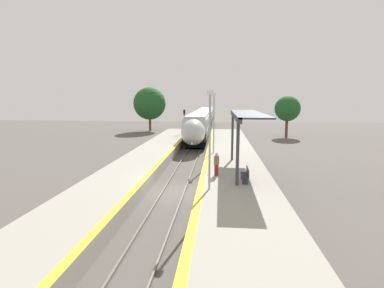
% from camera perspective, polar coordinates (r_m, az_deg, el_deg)
% --- Properties ---
extents(ground_plane, '(120.00, 120.00, 0.00)m').
position_cam_1_polar(ground_plane, '(20.09, -3.51, -9.20)').
color(ground_plane, '#56514C').
extents(rail_left, '(0.08, 90.00, 0.15)m').
position_cam_1_polar(rail_left, '(20.19, -5.55, -8.91)').
color(rail_left, slate).
rests_on(rail_left, ground_plane).
extents(rail_right, '(0.08, 90.00, 0.15)m').
position_cam_1_polar(rail_right, '(19.98, -1.44, -9.07)').
color(rail_right, slate).
rests_on(rail_right, ground_plane).
extents(train, '(2.90, 40.31, 4.00)m').
position_cam_1_polar(train, '(51.93, 1.99, 4.45)').
color(train, black).
rests_on(train, ground_plane).
extents(platform_right, '(4.82, 64.00, 0.96)m').
position_cam_1_polar(platform_right, '(19.77, 8.46, -8.15)').
color(platform_right, '#9E998E').
rests_on(platform_right, ground_plane).
extents(platform_left, '(4.11, 64.00, 0.96)m').
position_cam_1_polar(platform_left, '(20.84, -13.86, -7.42)').
color(platform_left, '#9E998E').
rests_on(platform_left, ground_plane).
extents(platform_bench, '(0.44, 1.60, 0.89)m').
position_cam_1_polar(platform_bench, '(19.24, 10.21, -5.73)').
color(platform_bench, '#2D333D').
rests_on(platform_bench, platform_right).
extents(person_waiting, '(0.36, 0.22, 1.59)m').
position_cam_1_polar(person_waiting, '(20.42, 4.69, -3.78)').
color(person_waiting, maroon).
rests_on(person_waiting, platform_right).
extents(railway_signal, '(0.28, 0.28, 4.47)m').
position_cam_1_polar(railway_signal, '(44.69, -1.48, 4.32)').
color(railway_signal, '#59595E').
rests_on(railway_signal, ground_plane).
extents(lamppost_near, '(0.36, 0.20, 5.67)m').
position_cam_1_polar(lamppost_near, '(16.93, 3.39, 1.91)').
color(lamppost_near, '#9E9EA3').
rests_on(lamppost_near, platform_right).
extents(lamppost_mid, '(0.36, 0.20, 5.67)m').
position_cam_1_polar(lamppost_mid, '(28.51, 4.17, 4.69)').
color(lamppost_mid, '#9E9EA3').
rests_on(lamppost_mid, platform_right).
extents(station_canopy, '(2.02, 10.57, 4.21)m').
position_cam_1_polar(station_canopy, '(21.64, 9.73, 5.11)').
color(station_canopy, '#333842').
rests_on(station_canopy, platform_right).
extents(background_tree_left, '(6.03, 6.03, 8.17)m').
position_cam_1_polar(background_tree_left, '(57.07, -8.08, 7.63)').
color(background_tree_left, brown).
rests_on(background_tree_left, ground_plane).
extents(background_tree_right, '(4.02, 4.02, 6.53)m').
position_cam_1_polar(background_tree_right, '(50.38, 17.72, 6.41)').
color(background_tree_right, brown).
rests_on(background_tree_right, ground_plane).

